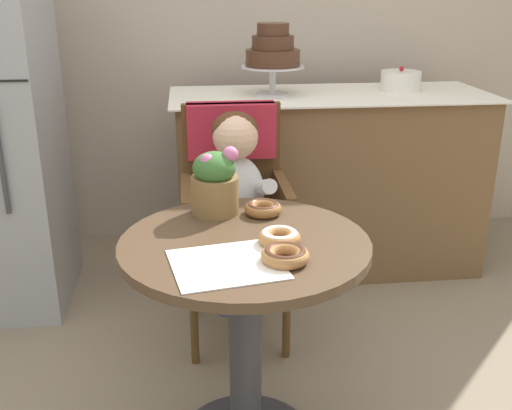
{
  "coord_description": "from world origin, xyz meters",
  "views": [
    {
      "loc": [
        -0.15,
        -1.57,
        1.41
      ],
      "look_at": [
        0.05,
        0.15,
        0.77
      ],
      "focal_mm": 42.33,
      "sensor_mm": 36.0,
      "label": 1
    }
  ],
  "objects_px": {
    "cafe_table": "(245,306)",
    "round_layer_cake": "(401,81)",
    "seated_child": "(237,188)",
    "donut_mid": "(279,237)",
    "tiered_cake_stand": "(273,52)",
    "wicker_chair": "(234,185)",
    "donut_front": "(263,208)",
    "flower_vase": "(215,182)",
    "donut_side": "(285,255)"
  },
  "relations": [
    {
      "from": "flower_vase",
      "to": "seated_child",
      "type": "bearing_deg",
      "value": 74.91
    },
    {
      "from": "donut_front",
      "to": "round_layer_cake",
      "type": "distance_m",
      "value": 1.44
    },
    {
      "from": "seated_child",
      "to": "donut_side",
      "type": "relative_size",
      "value": 5.68
    },
    {
      "from": "cafe_table",
      "to": "donut_front",
      "type": "distance_m",
      "value": 0.32
    },
    {
      "from": "donut_front",
      "to": "tiered_cake_stand",
      "type": "relative_size",
      "value": 0.36
    },
    {
      "from": "donut_mid",
      "to": "round_layer_cake",
      "type": "xyz_separation_m",
      "value": [
        0.82,
        1.39,
        0.21
      ]
    },
    {
      "from": "seated_child",
      "to": "donut_mid",
      "type": "height_order",
      "value": "seated_child"
    },
    {
      "from": "donut_mid",
      "to": "round_layer_cake",
      "type": "relative_size",
      "value": 0.61
    },
    {
      "from": "donut_front",
      "to": "round_layer_cake",
      "type": "height_order",
      "value": "round_layer_cake"
    },
    {
      "from": "cafe_table",
      "to": "tiered_cake_stand",
      "type": "distance_m",
      "value": 1.45
    },
    {
      "from": "seated_child",
      "to": "donut_front",
      "type": "height_order",
      "value": "seated_child"
    },
    {
      "from": "donut_mid",
      "to": "flower_vase",
      "type": "xyz_separation_m",
      "value": [
        -0.16,
        0.27,
        0.08
      ]
    },
    {
      "from": "seated_child",
      "to": "flower_vase",
      "type": "bearing_deg",
      "value": -105.09
    },
    {
      "from": "wicker_chair",
      "to": "donut_side",
      "type": "bearing_deg",
      "value": -82.13
    },
    {
      "from": "donut_mid",
      "to": "tiered_cake_stand",
      "type": "height_order",
      "value": "tiered_cake_stand"
    },
    {
      "from": "wicker_chair",
      "to": "donut_mid",
      "type": "xyz_separation_m",
      "value": [
        0.07,
        -0.78,
        0.1
      ]
    },
    {
      "from": "seated_child",
      "to": "tiered_cake_stand",
      "type": "bearing_deg",
      "value": 71.78
    },
    {
      "from": "cafe_table",
      "to": "round_layer_cake",
      "type": "relative_size",
      "value": 3.68
    },
    {
      "from": "seated_child",
      "to": "donut_mid",
      "type": "relative_size",
      "value": 6.07
    },
    {
      "from": "cafe_table",
      "to": "donut_mid",
      "type": "distance_m",
      "value": 0.26
    },
    {
      "from": "tiered_cake_stand",
      "to": "round_layer_cake",
      "type": "height_order",
      "value": "tiered_cake_stand"
    },
    {
      "from": "wicker_chair",
      "to": "donut_front",
      "type": "distance_m",
      "value": 0.56
    },
    {
      "from": "cafe_table",
      "to": "wicker_chair",
      "type": "distance_m",
      "value": 0.75
    },
    {
      "from": "seated_child",
      "to": "donut_side",
      "type": "xyz_separation_m",
      "value": [
        0.07,
        -0.74,
        0.06
      ]
    },
    {
      "from": "flower_vase",
      "to": "donut_front",
      "type": "bearing_deg",
      "value": -11.22
    },
    {
      "from": "seated_child",
      "to": "flower_vase",
      "type": "xyz_separation_m",
      "value": [
        -0.1,
        -0.36,
        0.15
      ]
    },
    {
      "from": "donut_mid",
      "to": "cafe_table",
      "type": "bearing_deg",
      "value": 157.38
    },
    {
      "from": "donut_front",
      "to": "flower_vase",
      "type": "xyz_separation_m",
      "value": [
        -0.15,
        0.03,
        0.08
      ]
    },
    {
      "from": "donut_side",
      "to": "flower_vase",
      "type": "xyz_separation_m",
      "value": [
        -0.16,
        0.38,
        0.08
      ]
    },
    {
      "from": "tiered_cake_stand",
      "to": "round_layer_cake",
      "type": "bearing_deg",
      "value": 4.34
    },
    {
      "from": "cafe_table",
      "to": "seated_child",
      "type": "height_order",
      "value": "seated_child"
    },
    {
      "from": "cafe_table",
      "to": "donut_mid",
      "type": "relative_size",
      "value": 6.01
    },
    {
      "from": "donut_front",
      "to": "donut_side",
      "type": "height_order",
      "value": "same"
    },
    {
      "from": "flower_vase",
      "to": "tiered_cake_stand",
      "type": "bearing_deg",
      "value": 72.81
    },
    {
      "from": "cafe_table",
      "to": "seated_child",
      "type": "relative_size",
      "value": 0.99
    },
    {
      "from": "donut_mid",
      "to": "donut_side",
      "type": "distance_m",
      "value": 0.11
    },
    {
      "from": "seated_child",
      "to": "round_layer_cake",
      "type": "bearing_deg",
      "value": 40.77
    },
    {
      "from": "round_layer_cake",
      "to": "seated_child",
      "type": "bearing_deg",
      "value": -139.23
    },
    {
      "from": "seated_child",
      "to": "round_layer_cake",
      "type": "distance_m",
      "value": 1.2
    },
    {
      "from": "donut_side",
      "to": "tiered_cake_stand",
      "type": "distance_m",
      "value": 1.51
    },
    {
      "from": "wicker_chair",
      "to": "donut_side",
      "type": "xyz_separation_m",
      "value": [
        0.07,
        -0.9,
        0.1
      ]
    },
    {
      "from": "seated_child",
      "to": "donut_front",
      "type": "distance_m",
      "value": 0.4
    },
    {
      "from": "wicker_chair",
      "to": "donut_mid",
      "type": "bearing_deg",
      "value": -81.36
    },
    {
      "from": "wicker_chair",
      "to": "donut_front",
      "type": "bearing_deg",
      "value": -80.9
    },
    {
      "from": "tiered_cake_stand",
      "to": "round_layer_cake",
      "type": "relative_size",
      "value": 1.7
    },
    {
      "from": "donut_front",
      "to": "round_layer_cake",
      "type": "relative_size",
      "value": 0.6
    },
    {
      "from": "cafe_table",
      "to": "tiered_cake_stand",
      "type": "relative_size",
      "value": 2.17
    },
    {
      "from": "donut_mid",
      "to": "tiered_cake_stand",
      "type": "bearing_deg",
      "value": 82.87
    },
    {
      "from": "seated_child",
      "to": "round_layer_cake",
      "type": "xyz_separation_m",
      "value": [
        0.88,
        0.76,
        0.27
      ]
    },
    {
      "from": "donut_side",
      "to": "cafe_table",
      "type": "bearing_deg",
      "value": 120.85
    }
  ]
}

